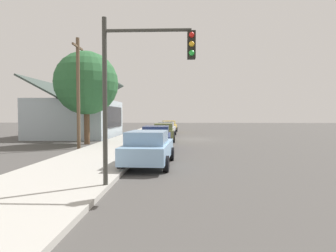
# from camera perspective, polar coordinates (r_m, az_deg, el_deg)

# --- Properties ---
(ground_plane) EXTENTS (120.00, 120.00, 0.00)m
(ground_plane) POSITION_cam_1_polar(r_m,az_deg,el_deg) (26.75, 5.20, -2.72)
(ground_plane) COLOR #4C4947
(sidewalk_curb) EXTENTS (60.00, 4.20, 0.16)m
(sidewalk_curb) POSITION_cam_1_polar(r_m,az_deg,el_deg) (27.04, -6.75, -2.50)
(sidewalk_curb) COLOR #B2AFA8
(sidewalk_curb) RESTS_ON ground
(car_skyblue) EXTENTS (4.82, 2.22, 1.59)m
(car_skyblue) POSITION_cam_1_polar(r_m,az_deg,el_deg) (12.68, -3.94, -4.43)
(car_skyblue) COLOR #8CB7E0
(car_skyblue) RESTS_ON ground
(car_navy) EXTENTS (4.83, 2.08, 1.59)m
(car_navy) POSITION_cam_1_polar(r_m,az_deg,el_deg) (18.39, -2.34, -2.38)
(car_navy) COLOR navy
(car_navy) RESTS_ON ground
(car_olive) EXTENTS (4.61, 2.06, 1.59)m
(car_olive) POSITION_cam_1_polar(r_m,az_deg,el_deg) (24.56, -0.91, -1.24)
(car_olive) COLOR olive
(car_olive) RESTS_ON ground
(car_silver) EXTENTS (4.43, 2.13, 1.59)m
(car_silver) POSITION_cam_1_polar(r_m,az_deg,el_deg) (30.72, -0.30, -0.56)
(car_silver) COLOR silver
(car_silver) RESTS_ON ground
(car_mustard) EXTENTS (4.69, 2.17, 1.59)m
(car_mustard) POSITION_cam_1_polar(r_m,az_deg,el_deg) (37.33, 0.26, -0.08)
(car_mustard) COLOR gold
(car_mustard) RESTS_ON ground
(storefront_building) EXTENTS (9.84, 7.81, 5.97)m
(storefront_building) POSITION_cam_1_polar(r_m,az_deg,el_deg) (30.93, -17.81, 1.68)
(storefront_building) COLOR #ADBCC6
(storefront_building) RESTS_ON ground
(shade_tree) EXTENTS (4.94, 4.94, 7.27)m
(shade_tree) POSITION_cam_1_polar(r_m,az_deg,el_deg) (23.04, -16.29, 8.34)
(shade_tree) COLOR brown
(shade_tree) RESTS_ON ground
(traffic_light_main) EXTENTS (0.37, 2.79, 5.20)m
(traffic_light_main) POSITION_cam_1_polar(r_m,az_deg,el_deg) (8.53, -5.79, 10.37)
(traffic_light_main) COLOR #383833
(traffic_light_main) RESTS_ON ground
(utility_pole_wooden) EXTENTS (1.80, 0.24, 7.50)m
(utility_pole_wooden) POSITION_cam_1_polar(r_m,az_deg,el_deg) (20.04, -17.82, 6.80)
(utility_pole_wooden) COLOR brown
(utility_pole_wooden) RESTS_ON ground
(fire_hydrant_red) EXTENTS (0.22, 0.22, 0.71)m
(fire_hydrant_red) POSITION_cam_1_polar(r_m,az_deg,el_deg) (31.41, -2.91, -1.08)
(fire_hydrant_red) COLOR red
(fire_hydrant_red) RESTS_ON sidewalk_curb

